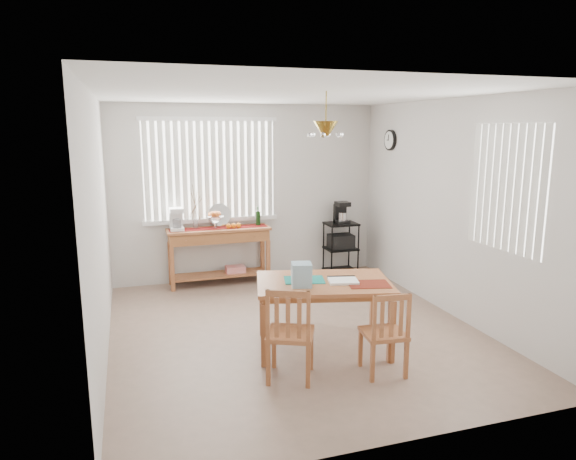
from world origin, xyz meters
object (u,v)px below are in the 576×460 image
object	(u,v)px
cart_items	(341,213)
dining_table	(323,289)
sideboard	(220,242)
wire_cart	(341,243)
chair_right	(385,333)
chair_left	(290,334)

from	to	relation	value
cart_items	dining_table	distance (m)	2.83
cart_items	dining_table	world-z (taller)	cart_items
sideboard	dining_table	bearing A→B (deg)	-76.46
wire_cart	chair_right	xyz separation A→B (m)	(-0.94, -3.22, -0.09)
wire_cart	dining_table	xyz separation A→B (m)	(-1.27, -2.50, 0.15)
sideboard	dining_table	distance (m)	2.63
wire_cart	cart_items	distance (m)	0.48
dining_table	chair_left	size ratio (longest dim) A/B	1.69
cart_items	chair_left	distance (m)	3.59
cart_items	dining_table	xyz separation A→B (m)	(-1.27, -2.51, -0.33)
cart_items	dining_table	bearing A→B (deg)	-116.89
wire_cart	cart_items	xyz separation A→B (m)	(0.00, 0.01, 0.48)
dining_table	cart_items	bearing A→B (deg)	63.11
dining_table	sideboard	bearing A→B (deg)	103.54
dining_table	chair_left	xyz separation A→B (m)	(-0.54, -0.55, -0.20)
sideboard	wire_cart	bearing A→B (deg)	-1.71
sideboard	dining_table	xyz separation A→B (m)	(0.62, -2.56, 0.02)
cart_items	wire_cart	bearing A→B (deg)	-90.00
chair_right	dining_table	bearing A→B (deg)	114.51
chair_right	chair_left	bearing A→B (deg)	169.02
chair_right	wire_cart	bearing A→B (deg)	73.66
wire_cart	cart_items	world-z (taller)	cart_items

